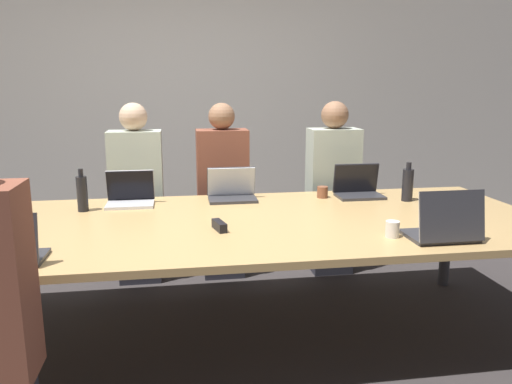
# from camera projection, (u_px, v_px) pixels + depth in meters

# --- Properties ---
(ground_plane) EXTENTS (24.00, 24.00, 0.00)m
(ground_plane) POSITION_uv_depth(u_px,v_px,m) (208.00, 337.00, 3.08)
(ground_plane) COLOR #383333
(curtain_wall) EXTENTS (12.00, 0.06, 2.80)m
(curtain_wall) POSITION_uv_depth(u_px,v_px,m) (191.00, 98.00, 5.09)
(curtain_wall) COLOR beige
(curtain_wall) RESTS_ON ground_plane
(conference_table) EXTENTS (4.10, 1.47, 0.74)m
(conference_table) POSITION_uv_depth(u_px,v_px,m) (206.00, 230.00, 2.94)
(conference_table) COLOR tan
(conference_table) RESTS_ON ground_plane
(laptop_near_left) EXTENTS (0.33, 0.24, 0.24)m
(laptop_near_left) POSITION_uv_depth(u_px,v_px,m) (3.00, 250.00, 2.22)
(laptop_near_left) COLOR #333338
(laptop_near_left) RESTS_ON conference_table
(laptop_far_right) EXTENTS (0.33, 0.23, 0.23)m
(laptop_far_right) POSITION_uv_depth(u_px,v_px,m) (358.00, 187.00, 3.60)
(laptop_far_right) COLOR #333338
(laptop_far_right) RESTS_ON conference_table
(person_far_right) EXTENTS (0.40, 0.24, 1.41)m
(person_far_right) POSITION_uv_depth(u_px,v_px,m) (332.00, 191.00, 4.06)
(person_far_right) COLOR #2D2D38
(person_far_right) RESTS_ON ground_plane
(cup_far_right) EXTENTS (0.08, 0.08, 0.08)m
(cup_far_right) POSITION_uv_depth(u_px,v_px,m) (322.00, 192.00, 3.56)
(cup_far_right) COLOR brown
(cup_far_right) RESTS_ON conference_table
(bottle_far_right) EXTENTS (0.08, 0.08, 0.27)m
(bottle_far_right) POSITION_uv_depth(u_px,v_px,m) (408.00, 184.00, 3.45)
(bottle_far_right) COLOR black
(bottle_far_right) RESTS_ON conference_table
(laptop_far_midleft) EXTENTS (0.32, 0.22, 0.23)m
(laptop_far_midleft) POSITION_uv_depth(u_px,v_px,m) (130.00, 195.00, 3.35)
(laptop_far_midleft) COLOR silver
(laptop_far_midleft) RESTS_ON conference_table
(person_far_midleft) EXTENTS (0.40, 0.24, 1.40)m
(person_far_midleft) POSITION_uv_depth(u_px,v_px,m) (137.00, 197.00, 3.87)
(person_far_midleft) COLOR #2D2D38
(person_far_midleft) RESTS_ON ground_plane
(bottle_far_midleft) EXTENTS (0.07, 0.07, 0.27)m
(bottle_far_midleft) POSITION_uv_depth(u_px,v_px,m) (82.00, 193.00, 3.16)
(bottle_far_midleft) COLOR black
(bottle_far_midleft) RESTS_ON conference_table
(laptop_far_center) EXTENTS (0.34, 0.22, 0.23)m
(laptop_far_center) POSITION_uv_depth(u_px,v_px,m) (232.00, 190.00, 3.49)
(laptop_far_center) COLOR #333338
(laptop_far_center) RESTS_ON conference_table
(person_far_center) EXTENTS (0.40, 0.24, 1.39)m
(person_far_center) POSITION_uv_depth(u_px,v_px,m) (223.00, 194.00, 3.97)
(person_far_center) COLOR #2D2D38
(person_far_center) RESTS_ON ground_plane
(laptop_near_right) EXTENTS (0.35, 0.27, 0.28)m
(laptop_near_right) POSITION_uv_depth(u_px,v_px,m) (445.00, 226.00, 2.56)
(laptop_near_right) COLOR #333338
(laptop_near_right) RESTS_ON conference_table
(cup_near_right) EXTENTS (0.07, 0.07, 0.09)m
(cup_near_right) POSITION_uv_depth(u_px,v_px,m) (392.00, 229.00, 2.64)
(cup_near_right) COLOR white
(cup_near_right) RESTS_ON conference_table
(stapler) EXTENTS (0.08, 0.16, 0.05)m
(stapler) POSITION_uv_depth(u_px,v_px,m) (219.00, 226.00, 2.77)
(stapler) COLOR black
(stapler) RESTS_ON conference_table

